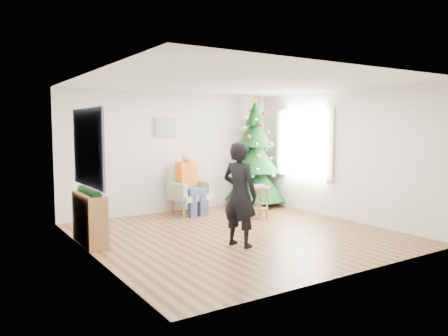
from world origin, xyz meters
TOP-DOWN VIEW (x-y plane):
  - floor at (0.00, 0.00)m, footprint 5.00×5.00m
  - ceiling at (0.00, 0.00)m, footprint 5.00×5.00m
  - wall_back at (0.00, 2.50)m, footprint 5.00×0.00m
  - wall_front at (0.00, -2.50)m, footprint 5.00×0.00m
  - wall_left at (-2.50, 0.00)m, footprint 0.00×5.00m
  - wall_right at (2.50, 0.00)m, footprint 0.00×5.00m
  - window_panel at (2.47, 1.00)m, footprint 0.04×1.30m
  - curtains at (2.44, 1.00)m, footprint 0.05×1.75m
  - christmas_tree at (1.94, 2.11)m, footprint 1.42×1.42m
  - stool at (1.14, 0.86)m, footprint 0.43×0.43m
  - laptop at (1.14, 0.86)m, footprint 0.41×0.33m
  - armchair at (0.13, 2.06)m, footprint 0.88×0.83m
  - seated_person at (0.14, 2.01)m, footprint 0.49×0.67m
  - standing_man at (-0.42, -0.65)m, footprint 0.58×0.69m
  - game_controller at (-0.24, -0.68)m, footprint 0.08×0.13m
  - console at (-2.33, 0.78)m, footprint 0.30×1.00m
  - garland at (-2.33, 0.78)m, footprint 0.14×0.90m
  - tapestry at (-2.46, 0.30)m, footprint 0.03×1.50m
  - framed_picture at (-0.20, 2.46)m, footprint 0.52×0.05m

SIDE VIEW (x-z plane):
  - floor at x=0.00m, z-range 0.00..0.00m
  - stool at x=1.14m, z-range 0.01..0.66m
  - armchair at x=0.13m, z-range -0.13..0.88m
  - console at x=-2.33m, z-range 0.00..0.80m
  - laptop at x=1.14m, z-range 0.65..0.68m
  - seated_person at x=0.14m, z-range 0.02..1.35m
  - standing_man at x=-0.42m, z-range 0.00..1.63m
  - garland at x=-2.33m, z-range 0.75..0.89m
  - game_controller at x=-0.24m, z-range 1.07..1.10m
  - christmas_tree at x=1.94m, z-range -0.13..2.45m
  - wall_back at x=0.00m, z-range -1.20..3.80m
  - wall_front at x=0.00m, z-range -1.20..3.80m
  - wall_left at x=-2.50m, z-range -1.20..3.80m
  - wall_right at x=2.50m, z-range -1.20..3.80m
  - window_panel at x=2.47m, z-range 0.80..2.20m
  - curtains at x=2.44m, z-range 0.75..2.25m
  - tapestry at x=-2.46m, z-range 0.98..2.12m
  - framed_picture at x=-0.20m, z-range 1.64..2.06m
  - ceiling at x=0.00m, z-range 2.60..2.60m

